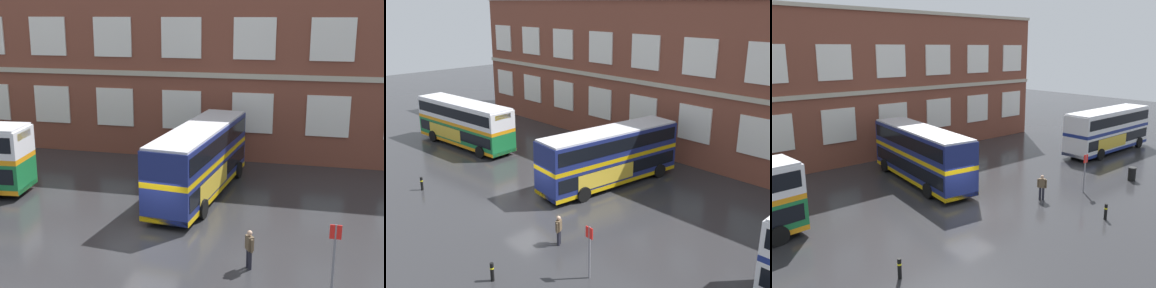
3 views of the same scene
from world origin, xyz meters
TOP-DOWN VIEW (x-y plane):
  - ground_plane at (0.00, 2.00)m, footprint 120.00×120.00m
  - brick_terminal_building at (-1.99, 17.98)m, footprint 45.80×8.19m
  - double_decker_near at (-14.25, 3.76)m, footprint 11.20×3.65m
  - double_decker_middle at (1.00, 6.56)m, footprint 3.82×11.22m
  - waiting_passenger at (4.89, -1.64)m, footprint 0.41×0.60m
  - bus_stand_flag at (8.21, -2.63)m, footprint 0.44×0.10m
  - safety_bollard_west at (-7.25, -3.73)m, footprint 0.19×0.19m
  - safety_bollard_east at (5.23, -6.10)m, footprint 0.19×0.19m

SIDE VIEW (x-z plane):
  - ground_plane at x=0.00m, z-range 0.00..0.00m
  - safety_bollard_west at x=-7.25m, z-range 0.02..0.97m
  - safety_bollard_east at x=5.23m, z-range 0.02..0.97m
  - waiting_passenger at x=4.89m, z-range 0.08..1.78m
  - bus_stand_flag at x=8.21m, z-range 0.29..2.99m
  - double_decker_near at x=-14.25m, z-range 0.11..4.18m
  - double_decker_middle at x=1.00m, z-range 0.11..4.18m
  - brick_terminal_building at x=-1.99m, z-range -0.15..12.86m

